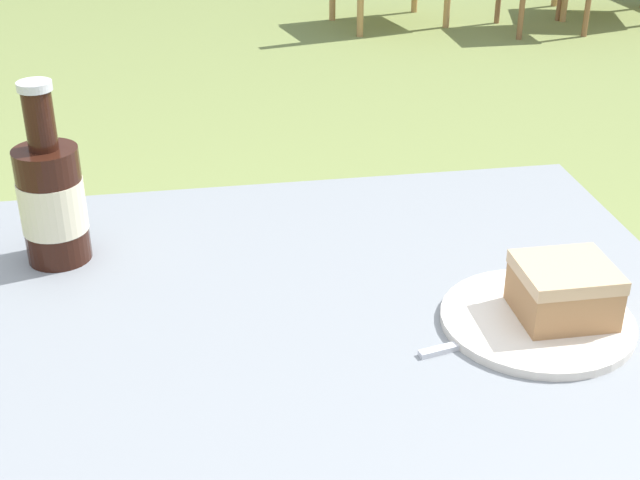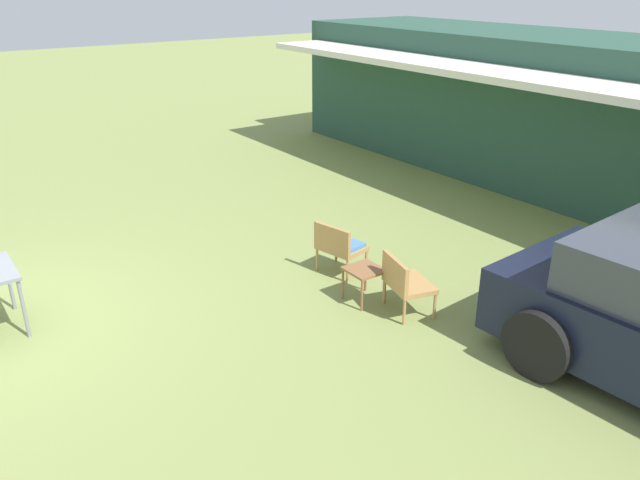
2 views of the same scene
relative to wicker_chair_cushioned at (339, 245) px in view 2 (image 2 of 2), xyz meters
name	(u,v)px [view 2 (image 2 of 2)]	position (x,y,z in m)	size (l,w,h in m)	color
cabin_building	(554,109)	(-1.05, 5.85, 0.95)	(11.76, 4.24, 2.69)	#284C3D
wicker_chair_cushioned	(339,245)	(0.00, 0.00, 0.00)	(0.67, 0.56, 0.71)	#B2844C
wicker_chair_plain	(405,281)	(1.29, -0.02, 0.00)	(0.69, 0.59, 0.71)	#B2844C
garden_side_table	(364,273)	(0.79, -0.22, -0.04)	(0.42, 0.41, 0.43)	brown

